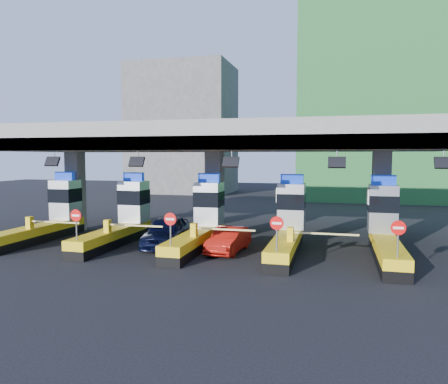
# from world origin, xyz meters

# --- Properties ---
(ground) EXTENTS (120.00, 120.00, 0.00)m
(ground) POSITION_xyz_m (0.00, 0.00, 0.00)
(ground) COLOR black
(ground) RESTS_ON ground
(toll_canopy) EXTENTS (28.00, 12.09, 7.00)m
(toll_canopy) POSITION_xyz_m (0.00, 2.87, 6.13)
(toll_canopy) COLOR slate
(toll_canopy) RESTS_ON ground
(toll_lane_far_left) EXTENTS (4.43, 8.00, 4.16)m
(toll_lane_far_left) POSITION_xyz_m (-10.00, 0.28, 1.40)
(toll_lane_far_left) COLOR black
(toll_lane_far_left) RESTS_ON ground
(toll_lane_left) EXTENTS (4.43, 8.00, 4.16)m
(toll_lane_left) POSITION_xyz_m (-5.00, 0.28, 1.40)
(toll_lane_left) COLOR black
(toll_lane_left) RESTS_ON ground
(toll_lane_center) EXTENTS (4.43, 8.00, 4.16)m
(toll_lane_center) POSITION_xyz_m (0.00, 0.28, 1.40)
(toll_lane_center) COLOR black
(toll_lane_center) RESTS_ON ground
(toll_lane_right) EXTENTS (4.43, 8.00, 4.16)m
(toll_lane_right) POSITION_xyz_m (5.00, 0.28, 1.40)
(toll_lane_right) COLOR black
(toll_lane_right) RESTS_ON ground
(toll_lane_far_right) EXTENTS (4.43, 8.00, 4.16)m
(toll_lane_far_right) POSITION_xyz_m (10.00, 0.28, 1.40)
(toll_lane_far_right) COLOR black
(toll_lane_far_right) RESTS_ON ground
(bg_building_scaffold) EXTENTS (18.00, 12.00, 28.00)m
(bg_building_scaffold) POSITION_xyz_m (12.00, 32.00, 14.00)
(bg_building_scaffold) COLOR #1E5926
(bg_building_scaffold) RESTS_ON ground
(bg_building_concrete) EXTENTS (14.00, 10.00, 18.00)m
(bg_building_concrete) POSITION_xyz_m (-14.00, 36.00, 9.00)
(bg_building_concrete) COLOR #4C4C49
(bg_building_concrete) RESTS_ON ground
(van) EXTENTS (2.66, 5.31, 1.74)m
(van) POSITION_xyz_m (-1.93, -0.33, 0.87)
(van) COLOR black
(van) RESTS_ON ground
(red_car) EXTENTS (1.75, 4.20, 1.35)m
(red_car) POSITION_xyz_m (1.92, -0.97, 0.68)
(red_car) COLOR #B7170E
(red_car) RESTS_ON ground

